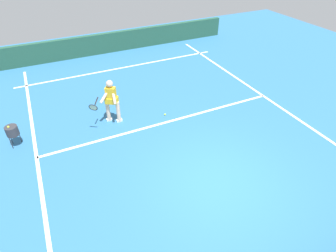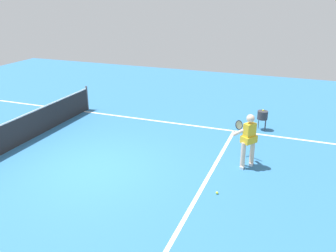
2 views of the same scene
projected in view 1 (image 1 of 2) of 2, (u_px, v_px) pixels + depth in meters
The scene contains 9 objects.
ground_plane at pixel (217, 183), 7.44m from camera, with size 27.38×27.38×0.00m, color teal.
court_back_wall at pixel (109, 43), 14.62m from camera, with size 13.45×0.24×1.00m, color #23513D.
baseline_marking at pixel (123, 68), 13.31m from camera, with size 9.45×0.10×0.01m, color white.
service_line_marking at pixel (167, 122), 9.70m from camera, with size 8.45×0.10×0.01m, color white.
sideline_left_marking at pixel (329, 140), 8.91m from camera, with size 0.10×19.06×0.01m, color white.
sideline_right_marking at pixel (49, 247), 5.98m from camera, with size 0.10×19.06×0.01m, color white.
tennis_player at pixel (111, 100), 9.25m from camera, with size 1.09×0.76×1.55m.
tennis_ball_near at pixel (165, 114), 10.03m from camera, with size 0.07×0.07×0.07m, color #D1E533.
ball_hopper at pixel (12, 131), 8.39m from camera, with size 0.36×0.36×0.74m.
Camera 1 is at (3.36, 4.08, 5.60)m, focal length 30.11 mm.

